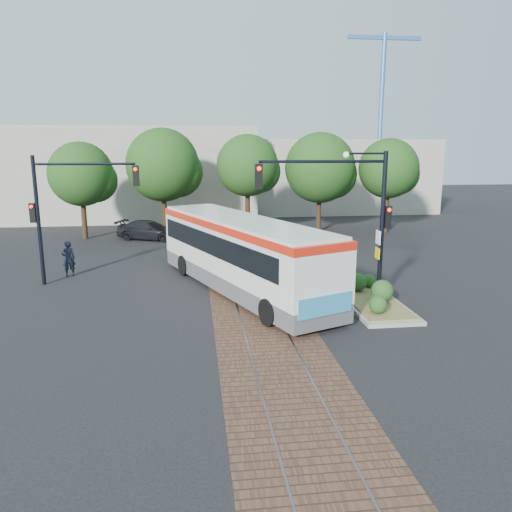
# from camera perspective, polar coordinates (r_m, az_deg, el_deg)

# --- Properties ---
(ground) EXTENTS (120.00, 120.00, 0.00)m
(ground) POSITION_cam_1_polar(r_m,az_deg,el_deg) (20.96, -0.26, -5.31)
(ground) COLOR black
(ground) RESTS_ON ground
(trackbed) EXTENTS (3.60, 40.00, 0.02)m
(trackbed) POSITION_cam_1_polar(r_m,az_deg,el_deg) (24.77, -1.38, -2.49)
(trackbed) COLOR brown
(trackbed) RESTS_ON ground
(tree_row) EXTENTS (26.40, 5.60, 7.67)m
(tree_row) POSITION_cam_1_polar(r_m,az_deg,el_deg) (36.44, -1.52, 10.03)
(tree_row) COLOR #382314
(tree_row) RESTS_ON ground
(warehouses) EXTENTS (40.00, 13.00, 8.00)m
(warehouses) POSITION_cam_1_polar(r_m,az_deg,el_deg) (48.66, -5.04, 9.37)
(warehouses) COLOR #ADA899
(warehouses) RESTS_ON ground
(crane) EXTENTS (8.00, 0.50, 18.00)m
(crane) POSITION_cam_1_polar(r_m,az_deg,el_deg) (57.73, 14.13, 16.56)
(crane) COLOR #3F72B2
(crane) RESTS_ON ground
(city_bus) EXTENTS (7.08, 12.38, 3.30)m
(city_bus) POSITION_cam_1_polar(r_m,az_deg,el_deg) (22.13, -1.75, 0.58)
(city_bus) COLOR #4D4D50
(city_bus) RESTS_ON ground
(traffic_island) EXTENTS (2.20, 5.20, 1.13)m
(traffic_island) POSITION_cam_1_polar(r_m,az_deg,el_deg) (21.14, 13.17, -4.56)
(traffic_island) COLOR gray
(traffic_island) RESTS_ON ground
(signal_pole_main) EXTENTS (5.49, 0.46, 6.00)m
(signal_pole_main) POSITION_cam_1_polar(r_m,az_deg,el_deg) (20.14, 11.05, 5.85)
(signal_pole_main) COLOR black
(signal_pole_main) RESTS_ON ground
(signal_pole_left) EXTENTS (4.99, 0.34, 6.00)m
(signal_pole_left) POSITION_cam_1_polar(r_m,az_deg,el_deg) (24.67, -21.25, 5.73)
(signal_pole_left) COLOR black
(signal_pole_left) RESTS_ON ground
(officer) EXTENTS (0.77, 0.65, 1.80)m
(officer) POSITION_cam_1_polar(r_m,az_deg,el_deg) (26.59, -20.65, -0.28)
(officer) COLOR black
(officer) RESTS_ON ground
(parked_car) EXTENTS (4.87, 3.35, 1.31)m
(parked_car) POSITION_cam_1_polar(r_m,az_deg,el_deg) (35.58, -12.13, 2.90)
(parked_car) COLOR black
(parked_car) RESTS_ON ground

